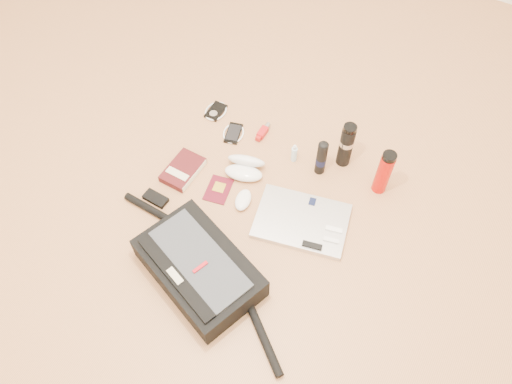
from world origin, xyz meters
TOP-DOWN VIEW (x-y plane):
  - ground at (0.00, 0.00)m, footprint 4.00×4.00m
  - messenger_bag at (-0.05, -0.29)m, footprint 0.92×0.45m
  - laptop at (0.19, 0.11)m, footprint 0.42×0.34m
  - book at (-0.38, 0.08)m, footprint 0.13×0.19m
  - passport at (-0.20, 0.08)m, footprint 0.12×0.15m
  - mouse at (-0.07, 0.08)m, footprint 0.09×0.12m
  - sunglasses_case at (-0.14, 0.22)m, footprint 0.20×0.18m
  - ipod at (-0.44, 0.46)m, footprint 0.10×0.12m
  - phone at (-0.30, 0.38)m, footprint 0.12×0.13m
  - inhaler at (-0.18, 0.45)m, footprint 0.03×0.11m
  - spray_bottle at (0.01, 0.38)m, footprint 0.03×0.03m
  - aerosol_can at (0.14, 0.38)m, footprint 0.05×0.05m
  - thermos_black at (0.21, 0.48)m, footprint 0.08×0.08m
  - thermos_red at (0.40, 0.42)m, footprint 0.07×0.07m

SIDE VIEW (x-z plane):
  - ground at x=0.00m, z-range 0.00..0.00m
  - passport at x=-0.20m, z-range 0.00..0.01m
  - phone at x=-0.30m, z-range 0.00..0.01m
  - ipod at x=-0.44m, z-range 0.00..0.01m
  - laptop at x=0.19m, z-range -0.01..0.03m
  - inhaler at x=-0.18m, z-range 0.00..0.03m
  - book at x=-0.38m, z-range 0.00..0.03m
  - mouse at x=-0.07m, z-range 0.00..0.04m
  - sunglasses_case at x=-0.14m, z-range -0.01..0.08m
  - spray_bottle at x=0.01m, z-range -0.01..0.09m
  - messenger_bag at x=-0.05m, z-range -0.01..0.13m
  - aerosol_can at x=0.14m, z-range 0.00..0.19m
  - thermos_red at x=0.40m, z-range 0.00..0.23m
  - thermos_black at x=0.21m, z-range 0.00..0.24m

